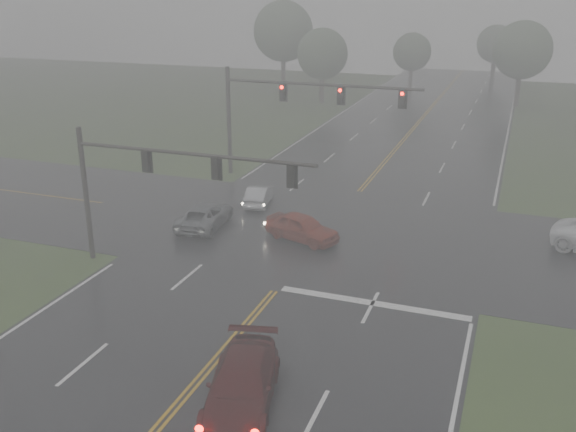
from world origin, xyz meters
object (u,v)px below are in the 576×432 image
at_px(signal_gantry_near, 149,175).
at_px(sedan_red, 302,240).
at_px(signal_gantry_far, 285,103).
at_px(sedan_silver, 259,205).
at_px(car_grey, 205,227).
at_px(sedan_maroon, 242,404).

bearing_deg(signal_gantry_near, sedan_red, 46.67).
bearing_deg(signal_gantry_far, signal_gantry_near, -92.06).
height_order(sedan_silver, signal_gantry_near, signal_gantry_near).
bearing_deg(sedan_silver, car_grey, 62.56).
relative_size(signal_gantry_near, signal_gantry_far, 0.87).
distance_m(signal_gantry_near, signal_gantry_far, 16.87).
relative_size(sedan_red, car_grey, 0.90).
bearing_deg(sedan_red, sedan_maroon, -149.71).
height_order(sedan_red, signal_gantry_far, signal_gantry_far).
xyz_separation_m(sedan_red, signal_gantry_near, (-5.62, -5.96, 4.79)).
relative_size(sedan_silver, car_grey, 0.77).
relative_size(sedan_maroon, car_grey, 1.11).
bearing_deg(car_grey, signal_gantry_near, 87.71).
distance_m(sedan_maroon, sedan_silver, 20.73).
bearing_deg(sedan_maroon, signal_gantry_near, 120.59).
xyz_separation_m(car_grey, signal_gantry_near, (0.33, -5.99, 4.79)).
height_order(sedan_maroon, sedan_silver, sedan_maroon).
bearing_deg(sedan_silver, signal_gantry_near, 73.37).
bearing_deg(sedan_maroon, sedan_silver, 96.96).
height_order(sedan_silver, car_grey, car_grey).
relative_size(sedan_silver, signal_gantry_far, 0.26).
distance_m(sedan_silver, signal_gantry_near, 11.82).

